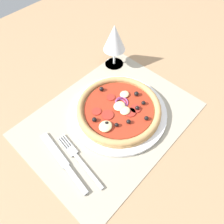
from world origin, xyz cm
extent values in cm
cube|color=#9E7A56|center=(0.00, 0.00, -1.20)|extent=(190.00, 140.00, 2.40)
cube|color=#A39984|center=(0.00, 0.00, 0.20)|extent=(47.57, 35.46, 0.40)
cylinder|color=white|center=(3.06, -0.61, 0.94)|extent=(27.60, 27.60, 1.07)
cylinder|color=tan|center=(3.06, -0.61, 1.97)|extent=(23.97, 23.97, 1.00)
torus|color=tan|center=(3.06, -0.61, 2.83)|extent=(23.85, 23.85, 1.80)
cylinder|color=#A82D19|center=(3.06, -0.61, 2.62)|extent=(19.65, 19.65, 0.30)
ellipsoid|color=beige|center=(3.43, -0.54, 3.30)|extent=(3.52, 3.17, 1.06)
ellipsoid|color=beige|center=(-4.03, -2.30, 3.33)|extent=(3.71, 3.34, 1.11)
ellipsoid|color=beige|center=(7.70, 1.33, 3.19)|extent=(2.81, 2.53, 0.84)
ellipsoid|color=beige|center=(3.33, -2.69, 3.22)|extent=(3.02, 2.72, 0.91)
sphere|color=black|center=(-3.31, -2.02, 3.42)|extent=(1.29, 1.29, 1.29)
sphere|color=black|center=(4.41, 7.57, 3.43)|extent=(1.32, 1.32, 1.32)
sphere|color=black|center=(-4.62, 1.31, 3.41)|extent=(1.28, 1.28, 1.28)
sphere|color=black|center=(1.15, -5.79, 3.39)|extent=(1.23, 1.23, 1.23)
sphere|color=black|center=(6.26, -4.61, 3.37)|extent=(1.20, 1.20, 1.20)
sphere|color=black|center=(5.27, -8.60, 3.37)|extent=(1.20, 1.20, 1.20)
sphere|color=black|center=(10.05, -1.23, 3.46)|extent=(1.38, 1.38, 1.38)
sphere|color=black|center=(8.86, -4.80, 3.37)|extent=(1.19, 1.19, 1.19)
sphere|color=black|center=(-1.72, -4.13, 3.33)|extent=(1.12, 1.12, 1.12)
torus|color=#8E3D75|center=(5.00, -0.42, 3.02)|extent=(3.88, 3.90, 0.88)
torus|color=#8E3D75|center=(4.61, 0.17, 3.02)|extent=(3.44, 3.34, 1.55)
cylinder|color=#A3281E|center=(-0.89, 0.24, 2.92)|extent=(3.33, 3.33, 0.30)
cylinder|color=#A3281E|center=(-2.12, 3.07, 2.92)|extent=(2.57, 2.57, 0.30)
cylinder|color=#A3281E|center=(4.28, 3.62, 2.92)|extent=(2.42, 2.42, 0.30)
cylinder|color=#A3281E|center=(5.96, -4.27, 2.92)|extent=(2.94, 2.94, 0.30)
cylinder|color=#A3281E|center=(4.02, -3.94, 2.92)|extent=(3.14, 3.14, 0.30)
cube|color=#B2B5BA|center=(-14.87, -6.78, 0.62)|extent=(2.15, 11.19, 0.44)
cube|color=#B2B5BA|center=(-14.10, 0.01, 0.62)|extent=(2.47, 2.75, 0.44)
cube|color=#B2B5BA|center=(-12.82, 3.31, 0.62)|extent=(0.81, 4.33, 0.44)
cube|color=#B2B5BA|center=(-13.42, 3.38, 0.62)|extent=(0.81, 4.33, 0.44)
cube|color=#B2B5BA|center=(-14.01, 3.45, 0.62)|extent=(0.81, 4.33, 0.44)
cube|color=#B2B5BA|center=(-14.61, 3.51, 0.62)|extent=(0.81, 4.33, 0.44)
cube|color=#B2B5BA|center=(-18.28, -6.29, 0.71)|extent=(2.35, 8.50, 0.62)
cube|color=#B2B5BA|center=(-17.01, 3.62, 0.62)|extent=(3.45, 11.76, 0.44)
cylinder|color=silver|center=(17.84, 14.75, 0.20)|extent=(6.40, 6.40, 0.40)
cylinder|color=silver|center=(17.84, 14.75, 3.40)|extent=(0.80, 0.80, 6.00)
cone|color=silver|center=(17.84, 14.75, 10.65)|extent=(7.20, 7.20, 8.50)
cone|color=orange|center=(17.84, 14.75, 10.53)|extent=(6.35, 6.35, 7.45)
camera|label=1|loc=(-23.85, -23.12, 50.23)|focal=33.65mm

